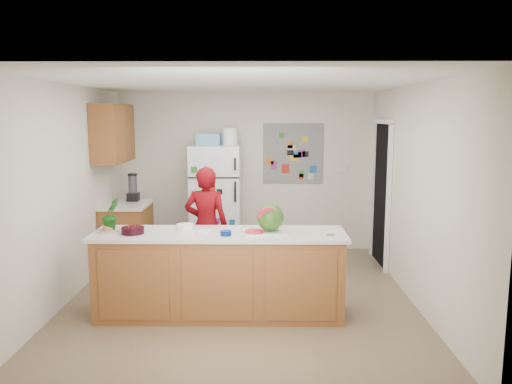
{
  "coord_description": "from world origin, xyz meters",
  "views": [
    {
      "loc": [
        0.25,
        -5.65,
        2.14
      ],
      "look_at": [
        0.18,
        0.2,
        1.25
      ],
      "focal_mm": 35.0,
      "sensor_mm": 36.0,
      "label": 1
    }
  ],
  "objects_px": {
    "person": "(206,226)",
    "watermelon": "(270,218)",
    "refrigerator": "(216,201)",
    "cherry_bowl": "(133,230)"
  },
  "relations": [
    {
      "from": "refrigerator",
      "to": "watermelon",
      "type": "xyz_separation_m",
      "value": [
        0.79,
        -2.36,
        0.23
      ]
    },
    {
      "from": "watermelon",
      "to": "cherry_bowl",
      "type": "relative_size",
      "value": 1.22
    },
    {
      "from": "cherry_bowl",
      "to": "refrigerator",
      "type": "bearing_deg",
      "value": 75.15
    },
    {
      "from": "refrigerator",
      "to": "person",
      "type": "bearing_deg",
      "value": -90.01
    },
    {
      "from": "refrigerator",
      "to": "cherry_bowl",
      "type": "bearing_deg",
      "value": -104.85
    },
    {
      "from": "cherry_bowl",
      "to": "person",
      "type": "bearing_deg",
      "value": 59.18
    },
    {
      "from": "person",
      "to": "watermelon",
      "type": "xyz_separation_m",
      "value": [
        0.79,
        -1.0,
        0.32
      ]
    },
    {
      "from": "person",
      "to": "watermelon",
      "type": "height_order",
      "value": "person"
    },
    {
      "from": "person",
      "to": "watermelon",
      "type": "distance_m",
      "value": 1.31
    },
    {
      "from": "refrigerator",
      "to": "cherry_bowl",
      "type": "distance_m",
      "value": 2.54
    }
  ]
}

